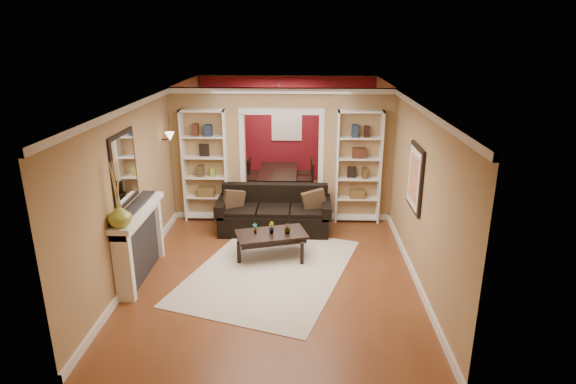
{
  "coord_description": "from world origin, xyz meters",
  "views": [
    {
      "loc": [
        0.47,
        -8.33,
        3.74
      ],
      "look_at": [
        0.2,
        -0.8,
        1.23
      ],
      "focal_mm": 30.0,
      "sensor_mm": 36.0,
      "label": 1
    }
  ],
  "objects_px": {
    "sofa": "(274,210)",
    "bookshelf_left": "(205,166)",
    "fireplace": "(141,243)",
    "dining_table": "(280,182)",
    "coffee_table": "(271,245)",
    "bookshelf_right": "(358,168)"
  },
  "relations": [
    {
      "from": "coffee_table",
      "to": "bookshelf_left",
      "type": "relative_size",
      "value": 0.52
    },
    {
      "from": "sofa",
      "to": "coffee_table",
      "type": "bearing_deg",
      "value": -88.67
    },
    {
      "from": "bookshelf_left",
      "to": "fireplace",
      "type": "height_order",
      "value": "bookshelf_left"
    },
    {
      "from": "dining_table",
      "to": "bookshelf_right",
      "type": "bearing_deg",
      "value": -135.83
    },
    {
      "from": "sofa",
      "to": "bookshelf_left",
      "type": "distance_m",
      "value": 1.7
    },
    {
      "from": "sofa",
      "to": "bookshelf_right",
      "type": "bearing_deg",
      "value": 19.16
    },
    {
      "from": "fireplace",
      "to": "dining_table",
      "type": "relative_size",
      "value": 1.05
    },
    {
      "from": "fireplace",
      "to": "bookshelf_right",
      "type": "bearing_deg",
      "value": 34.8
    },
    {
      "from": "sofa",
      "to": "bookshelf_left",
      "type": "bearing_deg",
      "value": 157.94
    },
    {
      "from": "bookshelf_right",
      "to": "dining_table",
      "type": "bearing_deg",
      "value": 134.17
    },
    {
      "from": "bookshelf_right",
      "to": "fireplace",
      "type": "height_order",
      "value": "bookshelf_right"
    },
    {
      "from": "sofa",
      "to": "dining_table",
      "type": "distance_m",
      "value": 2.31
    },
    {
      "from": "coffee_table",
      "to": "bookshelf_right",
      "type": "height_order",
      "value": "bookshelf_right"
    },
    {
      "from": "fireplace",
      "to": "dining_table",
      "type": "xyz_separation_m",
      "value": [
        1.96,
        4.26,
        -0.29
      ]
    },
    {
      "from": "sofa",
      "to": "coffee_table",
      "type": "relative_size",
      "value": 1.86
    },
    {
      "from": "bookshelf_left",
      "to": "bookshelf_right",
      "type": "relative_size",
      "value": 1.0
    },
    {
      "from": "sofa",
      "to": "bookshelf_left",
      "type": "xyz_separation_m",
      "value": [
        -1.43,
        0.58,
        0.72
      ]
    },
    {
      "from": "dining_table",
      "to": "bookshelf_left",
      "type": "bearing_deg",
      "value": 140.64
    },
    {
      "from": "sofa",
      "to": "coffee_table",
      "type": "distance_m",
      "value": 1.19
    },
    {
      "from": "fireplace",
      "to": "dining_table",
      "type": "distance_m",
      "value": 4.7
    },
    {
      "from": "bookshelf_right",
      "to": "dining_table",
      "type": "height_order",
      "value": "bookshelf_right"
    },
    {
      "from": "bookshelf_right",
      "to": "dining_table",
      "type": "relative_size",
      "value": 1.42
    }
  ]
}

